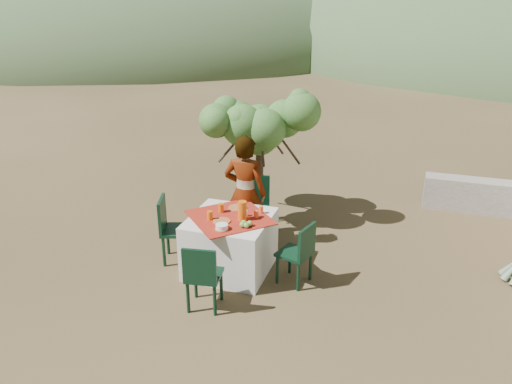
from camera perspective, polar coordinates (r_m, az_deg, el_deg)
ground at (r=6.46m, az=-3.18°, el=-10.32°), size 160.00×160.00×0.00m
table at (r=6.57m, az=-2.97°, el=-5.88°), size 1.30×1.30×0.76m
chair_far at (r=7.33m, az=-0.16°, el=-1.51°), size 0.54×0.54×0.95m
chair_near at (r=5.75m, az=-6.15°, el=-9.38°), size 0.44×0.44×0.84m
chair_left at (r=6.82m, az=-9.65°, el=-3.91°), size 0.53×0.53×0.92m
chair_right at (r=6.24m, az=4.98°, el=-6.77°), size 0.47×0.47×0.82m
person at (r=6.94m, az=-1.24°, el=-0.16°), size 0.61×0.40×1.67m
shrub_tree at (r=7.60m, az=0.97°, el=6.97°), size 1.59×1.56×1.87m
stone_wall at (r=9.18m, az=26.70°, el=-0.70°), size 2.60×0.35×0.55m
hill_near_left at (r=40.54m, az=-12.08°, el=16.64°), size 40.00×40.00×16.00m
hill_far_center at (r=57.49m, az=12.70°, el=18.04°), size 60.00×60.00×24.00m
plate_far at (r=6.65m, az=-2.13°, el=-1.81°), size 0.25×0.25×0.01m
plate_near at (r=6.28m, az=-3.95°, el=-3.34°), size 0.23×0.23×0.01m
glass_far at (r=6.53m, az=-4.02°, el=-1.81°), size 0.07×0.07×0.12m
glass_near at (r=6.32m, az=-5.30°, el=-2.68°), size 0.07×0.07×0.12m
juice_pitcher at (r=6.27m, az=-1.58°, el=-2.15°), size 0.11×0.11×0.25m
bowl_plate at (r=6.08m, az=-3.92°, el=-4.23°), size 0.17×0.17×0.01m
white_bowl at (r=6.07m, az=-3.93°, el=-3.95°), size 0.15×0.15×0.06m
jar_left at (r=6.36m, az=0.03°, el=-2.55°), size 0.06×0.06×0.10m
jar_right at (r=6.50m, az=0.60°, el=-2.00°), size 0.06×0.06×0.09m
napkin_holder at (r=6.40m, az=-1.28°, el=-2.43°), size 0.07×0.05×0.08m
fruit_cluster at (r=6.12m, az=-1.20°, el=-3.68°), size 0.15×0.14×0.07m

